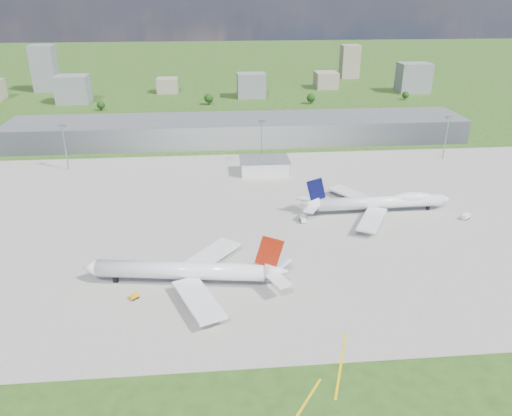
{
  "coord_description": "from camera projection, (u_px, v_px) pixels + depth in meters",
  "views": [
    {
      "loc": [
        -18.18,
        -160.74,
        94.93
      ],
      "look_at": [
        -0.73,
        32.2,
        9.0
      ],
      "focal_mm": 35.0,
      "sensor_mm": 36.0,
      "label": 1
    }
  ],
  "objects": [
    {
      "name": "ground",
      "position": [
        241.0,
        147.0,
        322.88
      ],
      "size": [
        1400.0,
        1400.0,
        0.0
      ],
      "primitive_type": "plane",
      "color": "#2A4916",
      "rests_on": "ground"
    },
    {
      "name": "apron",
      "position": [
        278.0,
        218.0,
        223.55
      ],
      "size": [
        360.0,
        190.0,
        0.08
      ],
      "primitive_type": "cube",
      "color": "gray",
      "rests_on": "ground"
    },
    {
      "name": "terminal",
      "position": [
        239.0,
        130.0,
        333.5
      ],
      "size": [
        300.0,
        42.0,
        15.0
      ],
      "primitive_type": "cube",
      "color": "gray",
      "rests_on": "ground"
    },
    {
      "name": "ops_building",
      "position": [
        264.0,
        166.0,
        276.56
      ],
      "size": [
        26.0,
        16.0,
        8.0
      ],
      "primitive_type": "cube",
      "color": "silver",
      "rests_on": "ground"
    },
    {
      "name": "mast_west",
      "position": [
        64.0,
        140.0,
        275.6
      ],
      "size": [
        3.5,
        2.0,
        25.9
      ],
      "color": "gray",
      "rests_on": "ground"
    },
    {
      "name": "mast_center",
      "position": [
        262.0,
        135.0,
        284.66
      ],
      "size": [
        3.5,
        2.0,
        25.9
      ],
      "color": "gray",
      "rests_on": "ground"
    },
    {
      "name": "mast_east",
      "position": [
        447.0,
        130.0,
        293.72
      ],
      "size": [
        3.5,
        2.0,
        25.9
      ],
      "color": "gray",
      "rests_on": "ground"
    },
    {
      "name": "airliner_red_twin",
      "position": [
        188.0,
        271.0,
        171.91
      ],
      "size": [
        71.67,
        55.38,
        19.69
      ],
      "rotation": [
        0.0,
        0.0,
        3.0
      ],
      "color": "white",
      "rests_on": "ground"
    },
    {
      "name": "airliner_blue_quad",
      "position": [
        380.0,
        202.0,
        227.5
      ],
      "size": [
        69.84,
        54.86,
        18.26
      ],
      "rotation": [
        0.0,
        0.0,
        0.02
      ],
      "color": "white",
      "rests_on": "ground"
    },
    {
      "name": "tug_yellow",
      "position": [
        134.0,
        297.0,
        165.51
      ],
      "size": [
        3.61,
        3.53,
        1.64
      ],
      "rotation": [
        0.0,
        0.0,
        0.75
      ],
      "color": "#F4A00E",
      "rests_on": "ground"
    },
    {
      "name": "van_white_near",
      "position": [
        303.0,
        219.0,
        219.82
      ],
      "size": [
        2.45,
        5.06,
        2.54
      ],
      "rotation": [
        0.0,
        0.0,
        1.61
      ],
      "color": "white",
      "rests_on": "ground"
    },
    {
      "name": "van_white_far",
      "position": [
        466.0,
        217.0,
        222.37
      ],
      "size": [
        4.95,
        4.49,
        2.39
      ],
      "rotation": [
        0.0,
        0.0,
        0.65
      ],
      "color": "white",
      "rests_on": "ground"
    },
    {
      "name": "bldg_w",
      "position": [
        73.0,
        89.0,
        443.04
      ],
      "size": [
        28.0,
        22.0,
        24.0
      ],
      "primitive_type": "cube",
      "color": "slate",
      "rests_on": "ground"
    },
    {
      "name": "bldg_cw",
      "position": [
        168.0,
        85.0,
        488.07
      ],
      "size": [
        20.0,
        18.0,
        14.0
      ],
      "primitive_type": "cube",
      "color": "gray",
      "rests_on": "ground"
    },
    {
      "name": "bldg_c",
      "position": [
        251.0,
        85.0,
        465.73
      ],
      "size": [
        26.0,
        20.0,
        22.0
      ],
      "primitive_type": "cube",
      "color": "slate",
      "rests_on": "ground"
    },
    {
      "name": "bldg_ce",
      "position": [
        326.0,
        80.0,
        509.95
      ],
      "size": [
        22.0,
        24.0,
        16.0
      ],
      "primitive_type": "cube",
      "color": "gray",
      "rests_on": "ground"
    },
    {
      "name": "bldg_e",
      "position": [
        414.0,
        78.0,
        486.8
      ],
      "size": [
        30.0,
        22.0,
        28.0
      ],
      "primitive_type": "cube",
      "color": "slate",
      "rests_on": "ground"
    },
    {
      "name": "bldg_tall_w",
      "position": [
        45.0,
        68.0,
        490.32
      ],
      "size": [
        22.0,
        20.0,
        44.0
      ],
      "primitive_type": "cube",
      "color": "slate",
      "rests_on": "ground"
    },
    {
      "name": "bldg_tall_e",
      "position": [
        350.0,
        61.0,
        563.82
      ],
      "size": [
        20.0,
        18.0,
        36.0
      ],
      "primitive_type": "cube",
      "color": "gray",
      "rests_on": "ground"
    },
    {
      "name": "tree_w",
      "position": [
        101.0,
        105.0,
        416.55
      ],
      "size": [
        6.75,
        6.75,
        8.25
      ],
      "color": "#382314",
      "rests_on": "ground"
    },
    {
      "name": "tree_c",
      "position": [
        209.0,
        98.0,
        437.22
      ],
      "size": [
        8.1,
        8.1,
        9.9
      ],
      "color": "#382314",
      "rests_on": "ground"
    },
    {
      "name": "tree_e",
      "position": [
        311.0,
        98.0,
        440.21
      ],
      "size": [
        7.65,
        7.65,
        9.35
      ],
      "color": "#382314",
      "rests_on": "ground"
    },
    {
      "name": "tree_far_e",
      "position": [
        406.0,
        95.0,
        457.13
      ],
      "size": [
        6.3,
        6.3,
        7.7
      ],
      "color": "#382314",
      "rests_on": "ground"
    }
  ]
}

